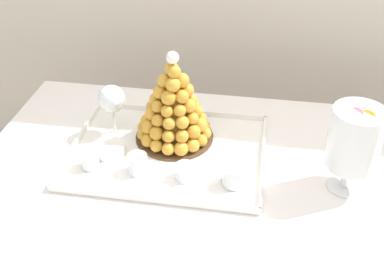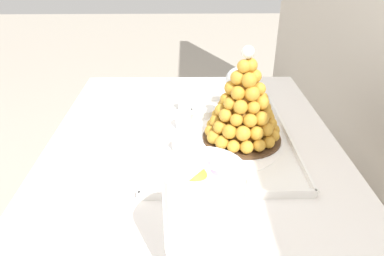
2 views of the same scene
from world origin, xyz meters
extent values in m
cylinder|color=brown|center=(-0.73, 0.35, 0.36)|extent=(0.04, 0.04, 0.72)
cube|color=brown|center=(0.00, 0.00, 0.73)|extent=(1.59, 0.83, 0.02)
cube|color=white|center=(0.00, 0.00, 0.74)|extent=(1.65, 0.89, 0.00)
cube|color=white|center=(0.00, 0.44, 0.61)|extent=(1.65, 0.01, 0.27)
cube|color=white|center=(-0.28, 0.08, 0.75)|extent=(0.56, 0.43, 0.01)
cube|color=white|center=(-0.28, -0.14, 0.76)|extent=(0.56, 0.01, 0.02)
cube|color=white|center=(-0.28, 0.29, 0.76)|extent=(0.56, 0.01, 0.02)
cube|color=white|center=(-0.56, 0.08, 0.76)|extent=(0.01, 0.43, 0.02)
cube|color=white|center=(0.00, 0.08, 0.76)|extent=(0.01, 0.43, 0.02)
cylinder|color=white|center=(-0.28, 0.08, 0.75)|extent=(0.39, 0.39, 0.00)
cylinder|color=#4C331E|center=(-0.27, 0.15, 0.76)|extent=(0.24, 0.24, 0.01)
cone|color=#B27926|center=(-0.27, 0.15, 0.88)|extent=(0.16, 0.16, 0.24)
sphere|color=gold|center=(-0.18, 0.15, 0.78)|extent=(0.04, 0.04, 0.04)
sphere|color=gold|center=(-0.18, 0.18, 0.78)|extent=(0.04, 0.04, 0.04)
sphere|color=gold|center=(-0.21, 0.22, 0.78)|extent=(0.04, 0.04, 0.04)
sphere|color=gold|center=(-0.24, 0.24, 0.79)|extent=(0.04, 0.04, 0.04)
sphere|color=gold|center=(-0.27, 0.24, 0.78)|extent=(0.04, 0.04, 0.04)
sphere|color=gold|center=(-0.31, 0.24, 0.78)|extent=(0.04, 0.04, 0.04)
sphere|color=gold|center=(-0.34, 0.22, 0.78)|extent=(0.04, 0.04, 0.04)
sphere|color=gold|center=(-0.36, 0.18, 0.78)|extent=(0.04, 0.04, 0.04)
sphere|color=gold|center=(-0.37, 0.15, 0.79)|extent=(0.04, 0.04, 0.04)
sphere|color=gold|center=(-0.36, 0.11, 0.78)|extent=(0.04, 0.04, 0.04)
sphere|color=gold|center=(-0.34, 0.08, 0.79)|extent=(0.04, 0.04, 0.04)
sphere|color=gold|center=(-0.31, 0.06, 0.78)|extent=(0.04, 0.04, 0.04)
sphere|color=gold|center=(-0.27, 0.05, 0.78)|extent=(0.04, 0.04, 0.04)
sphere|color=gold|center=(-0.24, 0.06, 0.78)|extent=(0.04, 0.04, 0.04)
sphere|color=gold|center=(-0.21, 0.08, 0.78)|extent=(0.04, 0.04, 0.04)
sphere|color=gold|center=(-0.18, 0.11, 0.78)|extent=(0.04, 0.04, 0.04)
sphere|color=gold|center=(-0.20, 0.18, 0.82)|extent=(0.04, 0.04, 0.04)
sphere|color=gold|center=(-0.22, 0.21, 0.82)|extent=(0.04, 0.04, 0.04)
sphere|color=gold|center=(-0.25, 0.23, 0.82)|extent=(0.04, 0.04, 0.04)
sphere|color=gold|center=(-0.29, 0.23, 0.82)|extent=(0.04, 0.04, 0.04)
sphere|color=gold|center=(-0.33, 0.21, 0.82)|extent=(0.04, 0.04, 0.04)
sphere|color=gold|center=(-0.35, 0.18, 0.82)|extent=(0.04, 0.04, 0.04)
sphere|color=gold|center=(-0.35, 0.14, 0.82)|extent=(0.04, 0.04, 0.04)
sphere|color=gold|center=(-0.34, 0.10, 0.82)|extent=(0.04, 0.04, 0.04)
sphere|color=gold|center=(-0.31, 0.08, 0.82)|extent=(0.04, 0.04, 0.04)
sphere|color=gold|center=(-0.27, 0.07, 0.82)|extent=(0.04, 0.04, 0.04)
sphere|color=gold|center=(-0.24, 0.08, 0.82)|extent=(0.04, 0.04, 0.04)
sphere|color=gold|center=(-0.21, 0.10, 0.82)|extent=(0.04, 0.04, 0.04)
sphere|color=gold|center=(-0.19, 0.14, 0.82)|extent=(0.04, 0.04, 0.04)
sphere|color=gold|center=(-0.22, 0.19, 0.85)|extent=(0.04, 0.04, 0.04)
sphere|color=gold|center=(-0.25, 0.21, 0.85)|extent=(0.04, 0.04, 0.04)
sphere|color=gold|center=(-0.29, 0.21, 0.85)|extent=(0.04, 0.04, 0.04)
sphere|color=gold|center=(-0.32, 0.19, 0.85)|extent=(0.04, 0.04, 0.04)
sphere|color=gold|center=(-0.34, 0.16, 0.85)|extent=(0.04, 0.04, 0.04)
sphere|color=gold|center=(-0.33, 0.12, 0.85)|extent=(0.04, 0.04, 0.04)
sphere|color=gold|center=(-0.31, 0.09, 0.85)|extent=(0.04, 0.04, 0.04)
sphere|color=gold|center=(-0.27, 0.08, 0.85)|extent=(0.04, 0.04, 0.04)
sphere|color=gold|center=(-0.24, 0.09, 0.85)|extent=(0.04, 0.04, 0.04)
sphere|color=gold|center=(-0.21, 0.12, 0.85)|extent=(0.04, 0.04, 0.04)
sphere|color=gold|center=(-0.21, 0.16, 0.85)|extent=(0.04, 0.04, 0.04)
sphere|color=gold|center=(-0.25, 0.19, 0.89)|extent=(0.04, 0.04, 0.04)
sphere|color=gold|center=(-0.28, 0.20, 0.89)|extent=(0.04, 0.04, 0.04)
sphere|color=gold|center=(-0.31, 0.18, 0.89)|extent=(0.04, 0.04, 0.04)
sphere|color=gold|center=(-0.33, 0.15, 0.89)|extent=(0.04, 0.04, 0.04)
sphere|color=gold|center=(-0.31, 0.11, 0.89)|extent=(0.04, 0.04, 0.04)
sphere|color=gold|center=(-0.28, 0.10, 0.88)|extent=(0.04, 0.04, 0.04)
sphere|color=gold|center=(-0.25, 0.10, 0.89)|extent=(0.04, 0.04, 0.04)
sphere|color=gold|center=(-0.22, 0.13, 0.89)|extent=(0.04, 0.04, 0.04)
sphere|color=gold|center=(-0.22, 0.17, 0.88)|extent=(0.04, 0.04, 0.04)
sphere|color=gold|center=(-0.27, 0.19, 0.92)|extent=(0.04, 0.04, 0.04)
sphere|color=gold|center=(-0.30, 0.17, 0.92)|extent=(0.04, 0.04, 0.04)
sphere|color=gold|center=(-0.31, 0.13, 0.92)|extent=(0.04, 0.04, 0.04)
sphere|color=gold|center=(-0.28, 0.11, 0.92)|extent=(0.04, 0.04, 0.04)
sphere|color=gold|center=(-0.24, 0.12, 0.92)|extent=(0.04, 0.04, 0.04)
sphere|color=gold|center=(-0.24, 0.16, 0.92)|extent=(0.04, 0.04, 0.04)
sphere|color=gold|center=(-0.28, 0.17, 0.96)|extent=(0.04, 0.04, 0.04)
sphere|color=gold|center=(-0.30, 0.14, 0.96)|extent=(0.04, 0.04, 0.04)
sphere|color=gold|center=(-0.27, 0.12, 0.96)|extent=(0.04, 0.04, 0.04)
sphere|color=gold|center=(-0.25, 0.15, 0.96)|extent=(0.04, 0.04, 0.04)
sphere|color=gold|center=(-0.28, 0.16, 0.99)|extent=(0.04, 0.04, 0.04)
sphere|color=gold|center=(-0.27, 0.14, 0.99)|extent=(0.04, 0.04, 0.04)
sphere|color=white|center=(-0.27, 0.15, 1.03)|extent=(0.04, 0.04, 0.04)
cylinder|color=silver|center=(-0.48, -0.03, 0.78)|extent=(0.05, 0.05, 0.06)
cylinder|color=gold|center=(-0.48, -0.03, 0.77)|extent=(0.05, 0.05, 0.02)
cylinder|color=#EAC166|center=(-0.48, -0.03, 0.79)|extent=(0.05, 0.05, 0.02)
sphere|color=brown|center=(-0.48, -0.02, 0.80)|extent=(0.01, 0.01, 0.01)
cylinder|color=silver|center=(-0.34, -0.03, 0.78)|extent=(0.06, 0.06, 0.06)
cylinder|color=#F4EAC6|center=(-0.34, -0.03, 0.77)|extent=(0.05, 0.05, 0.02)
cylinder|color=white|center=(-0.34, -0.03, 0.79)|extent=(0.05, 0.05, 0.02)
sphere|color=brown|center=(-0.34, -0.03, 0.80)|extent=(0.02, 0.02, 0.02)
cylinder|color=silver|center=(-0.21, -0.03, 0.78)|extent=(0.05, 0.05, 0.05)
cylinder|color=#F4EAC6|center=(-0.21, -0.03, 0.77)|extent=(0.05, 0.05, 0.02)
cylinder|color=white|center=(-0.21, -0.03, 0.78)|extent=(0.05, 0.05, 0.01)
sphere|color=brown|center=(-0.21, -0.04, 0.79)|extent=(0.02, 0.02, 0.02)
cylinder|color=silver|center=(-0.07, -0.03, 0.78)|extent=(0.06, 0.06, 0.06)
cylinder|color=gold|center=(-0.07, -0.03, 0.77)|extent=(0.06, 0.06, 0.02)
cylinder|color=#EAC166|center=(-0.07, -0.03, 0.79)|extent=(0.06, 0.06, 0.02)
sphere|color=brown|center=(-0.08, -0.04, 0.80)|extent=(0.02, 0.02, 0.02)
cylinder|color=white|center=(-0.45, 0.05, 0.77)|extent=(0.09, 0.09, 0.03)
cylinder|color=#F2CC59|center=(-0.45, 0.05, 0.78)|extent=(0.09, 0.09, 0.00)
cylinder|color=white|center=(0.22, 0.01, 0.75)|extent=(0.09, 0.09, 0.01)
cylinder|color=white|center=(0.22, 0.01, 0.79)|extent=(0.02, 0.02, 0.08)
cylinder|color=white|center=(0.22, 0.01, 0.91)|extent=(0.13, 0.13, 0.16)
cylinder|color=brown|center=(0.24, 0.00, 0.85)|extent=(0.06, 0.05, 0.05)
cylinder|color=#F9A54C|center=(0.23, 0.03, 0.85)|extent=(0.06, 0.05, 0.05)
cylinder|color=pink|center=(0.19, 0.01, 0.85)|extent=(0.05, 0.05, 0.05)
cylinder|color=#F9A54C|center=(0.23, -0.03, 0.85)|extent=(0.05, 0.05, 0.04)
cylinder|color=#72B2E0|center=(0.25, 0.03, 0.87)|extent=(0.06, 0.05, 0.06)
cylinder|color=#9ED860|center=(0.20, 0.02, 0.87)|extent=(0.06, 0.05, 0.06)
cylinder|color=#D199D8|center=(0.23, -0.03, 0.87)|extent=(0.05, 0.04, 0.05)
cylinder|color=brown|center=(0.23, 0.02, 0.89)|extent=(0.05, 0.05, 0.04)
cylinder|color=#F9A54C|center=(0.18, -0.01, 0.89)|extent=(0.06, 0.06, 0.06)
cylinder|color=#72B2E0|center=(0.23, -0.01, 0.89)|extent=(0.06, 0.06, 0.06)
cylinder|color=brown|center=(0.22, 0.03, 0.91)|extent=(0.06, 0.04, 0.06)
cylinder|color=yellow|center=(0.20, 0.00, 0.91)|extent=(0.06, 0.05, 0.06)
cylinder|color=#9ED860|center=(0.23, -0.01, 0.91)|extent=(0.05, 0.04, 0.05)
cylinder|color=brown|center=(0.25, 0.01, 0.91)|extent=(0.06, 0.05, 0.05)
cylinder|color=#E54C47|center=(0.20, 0.02, 0.93)|extent=(0.05, 0.05, 0.03)
cylinder|color=#9ED860|center=(0.21, -0.02, 0.93)|extent=(0.07, 0.05, 0.07)
cylinder|color=brown|center=(0.24, 0.01, 0.93)|extent=(0.06, 0.05, 0.06)
cylinder|color=#D199D8|center=(0.21, 0.01, 0.95)|extent=(0.06, 0.05, 0.06)
cylinder|color=#D199D8|center=(0.23, -0.03, 0.95)|extent=(0.05, 0.05, 0.03)
cylinder|color=yellow|center=(0.24, 0.00, 0.95)|extent=(0.05, 0.05, 0.04)
cylinder|color=#72B2E0|center=(0.22, 0.03, 0.95)|extent=(0.07, 0.05, 0.06)
cylinder|color=pink|center=(0.21, 0.00, 0.98)|extent=(0.06, 0.05, 0.06)
cylinder|color=yellow|center=(0.23, -0.01, 0.98)|extent=(0.07, 0.05, 0.07)
cylinder|color=#D199D8|center=(0.23, 0.04, 0.98)|extent=(0.06, 0.05, 0.06)
cylinder|color=silver|center=(-0.46, 0.15, 0.75)|extent=(0.06, 0.06, 0.00)
cylinder|color=silver|center=(-0.46, 0.15, 0.79)|extent=(0.01, 0.01, 0.09)
sphere|color=silver|center=(-0.46, 0.15, 0.87)|extent=(0.08, 0.08, 0.08)
cylinder|color=#EAE08C|center=(-0.46, 0.15, 0.86)|extent=(0.06, 0.06, 0.04)
camera|label=1|loc=(-0.03, -1.02, 1.61)|focal=44.43mm
camera|label=2|loc=(0.68, -0.02, 1.32)|focal=33.66mm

